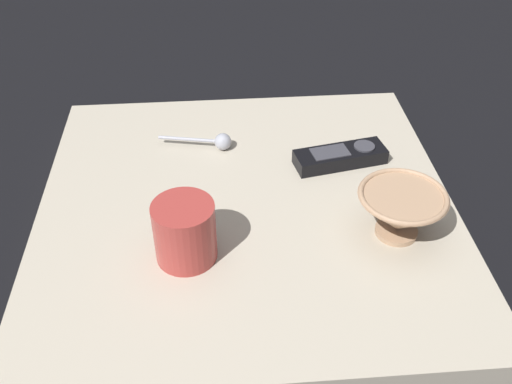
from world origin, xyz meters
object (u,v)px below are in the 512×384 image
object	(u,v)px
cereal_bowl	(400,211)
tv_remote_near	(340,157)
teaspoon	(218,141)
coffee_mug	(185,232)

from	to	relation	value
cereal_bowl	tv_remote_near	size ratio (longest dim) A/B	0.79
cereal_bowl	teaspoon	distance (m)	0.35
coffee_mug	cereal_bowl	bearing A→B (deg)	4.05
coffee_mug	tv_remote_near	size ratio (longest dim) A/B	0.55
coffee_mug	tv_remote_near	xyz separation A→B (m)	(0.26, 0.20, -0.03)
tv_remote_near	teaspoon	bearing A→B (deg)	163.63
teaspoon	tv_remote_near	xyz separation A→B (m)	(0.21, -0.06, -0.00)
teaspoon	coffee_mug	bearing A→B (deg)	-101.32
cereal_bowl	coffee_mug	distance (m)	0.31
cereal_bowl	tv_remote_near	distance (m)	0.19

